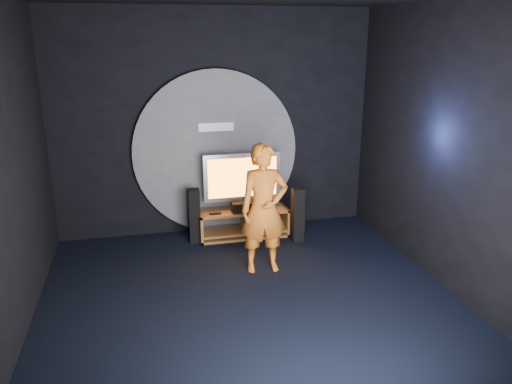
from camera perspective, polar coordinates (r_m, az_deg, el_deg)
floor at (r=6.16m, az=-0.64°, el=-12.47°), size 5.00×5.00×0.00m
back_wall at (r=7.91m, az=-4.72°, el=7.78°), size 5.00×0.04×3.50m
front_wall at (r=3.24m, az=9.13°, el=-7.02°), size 5.00×0.04×3.50m
left_wall at (r=5.54m, az=-26.84°, el=1.69°), size 0.04×5.00×3.50m
right_wall at (r=6.51m, az=21.38°, el=4.51°), size 0.04×5.00×3.50m
wall_disc_panel at (r=7.94m, az=-4.58°, el=4.52°), size 2.60×0.11×2.60m
media_console at (r=7.96m, az=-1.40°, el=-3.74°), size 1.42×0.45×0.45m
tv at (r=7.78m, az=-1.59°, el=1.53°), size 1.22×0.22×0.89m
center_speaker at (r=7.75m, az=-1.31°, el=-1.73°), size 0.40×0.15×0.15m
remote at (r=7.68m, az=-4.67°, el=-2.49°), size 0.18×0.05×0.02m
tower_speaker_left at (r=7.72m, az=-7.06°, el=-2.74°), size 0.17×0.19×0.85m
tower_speaker_right at (r=7.74m, az=4.78°, el=-2.62°), size 0.17×0.19×0.85m
subwoofer at (r=8.21m, az=4.31°, el=-3.28°), size 0.31×0.31×0.34m
player at (r=6.61m, az=0.91°, el=-1.93°), size 0.66×0.45×1.76m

